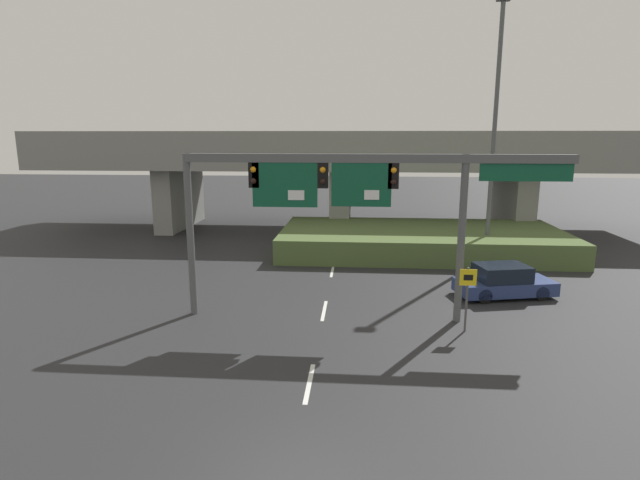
% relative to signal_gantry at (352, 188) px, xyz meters
% --- Properties ---
extents(lane_markings, '(0.14, 20.85, 0.01)m').
position_rel_signal_gantry_xyz_m(lane_markings, '(-1.07, 3.83, -5.13)').
color(lane_markings, silver).
rests_on(lane_markings, ground).
extents(signal_gantry, '(14.46, 0.44, 6.39)m').
position_rel_signal_gantry_xyz_m(signal_gantry, '(0.00, 0.00, 0.00)').
color(signal_gantry, '#515456').
rests_on(signal_gantry, ground).
extents(speed_limit_sign, '(0.60, 0.11, 2.42)m').
position_rel_signal_gantry_xyz_m(speed_limit_sign, '(4.23, -1.07, -3.55)').
color(speed_limit_sign, '#4C4C4C').
rests_on(speed_limit_sign, ground).
extents(highway_light_pole_near, '(0.70, 0.36, 14.26)m').
position_rel_signal_gantry_xyz_m(highway_light_pole_near, '(7.72, 10.35, 2.37)').
color(highway_light_pole_near, '#515456').
rests_on(highway_light_pole_near, ground).
extents(overpass_bridge, '(44.58, 9.36, 7.35)m').
position_rel_signal_gantry_xyz_m(overpass_bridge, '(-1.07, 19.16, -0.07)').
color(overpass_bridge, gray).
rests_on(overpass_bridge, ground).
extents(grass_embankment, '(17.09, 8.43, 1.40)m').
position_rel_signal_gantry_xyz_m(grass_embankment, '(4.15, 11.95, -4.43)').
color(grass_embankment, '#4C6033').
rests_on(grass_embankment, ground).
extents(parked_sedan_near_right, '(4.51, 2.64, 1.45)m').
position_rel_signal_gantry_xyz_m(parked_sedan_near_right, '(6.77, 3.26, -4.46)').
color(parked_sedan_near_right, navy).
rests_on(parked_sedan_near_right, ground).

